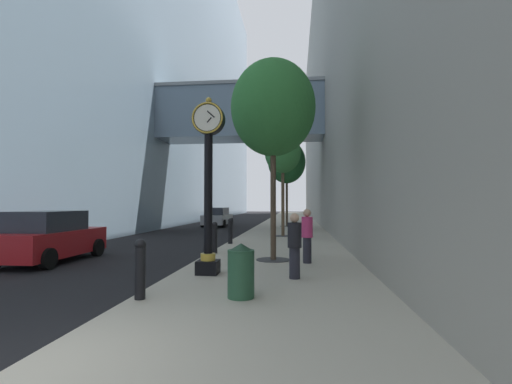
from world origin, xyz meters
The scene contains 16 objects.
ground_plane centered at (0.00, 27.00, 0.00)m, with size 110.00×110.00×0.00m, color black.
sidewalk_right centered at (2.59, 30.00, 0.07)m, with size 5.17×80.00×0.14m, color #ADA593.
building_block_left centered at (-11.34, 29.96, 18.42)m, with size 21.37×80.00×36.95m.
building_block_right centered at (9.67, 30.00, 13.04)m, with size 9.00×80.00×26.08m.
street_clock centered at (0.93, 5.74, 2.67)m, with size 0.84×0.55×4.61m.
bollard_nearest centered at (0.23, 3.21, 0.74)m, with size 0.21×0.21×1.15m.
bollard_third centered at (0.23, 9.55, 0.74)m, with size 0.21×0.21×1.15m.
bollard_fourth centered at (0.23, 12.72, 0.74)m, with size 0.21×0.21×1.15m.
street_tree_near centered at (2.46, 8.22, 5.06)m, with size 2.75×2.75×6.52m.
street_tree_mid_near centered at (2.46, 16.74, 4.76)m, with size 2.02×2.02×5.83m.
street_tree_mid_far centered at (2.46, 25.26, 5.23)m, with size 2.98×2.98×6.82m.
trash_bin centered at (2.13, 3.52, 0.68)m, with size 0.53×0.53×1.05m.
pedestrian_walking centered at (3.16, 5.42, 0.97)m, with size 0.45×0.45×1.59m.
pedestrian_by_clock centered at (3.53, 7.75, 1.01)m, with size 0.42×0.42×1.65m.
car_red_near centered at (-5.00, 7.86, 0.82)m, with size 2.00×4.05×1.71m.
car_silver_mid centered at (-3.45, 26.73, 0.78)m, with size 2.01×4.67×1.59m.
Camera 1 is at (3.20, -3.47, 1.97)m, focal length 25.42 mm.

